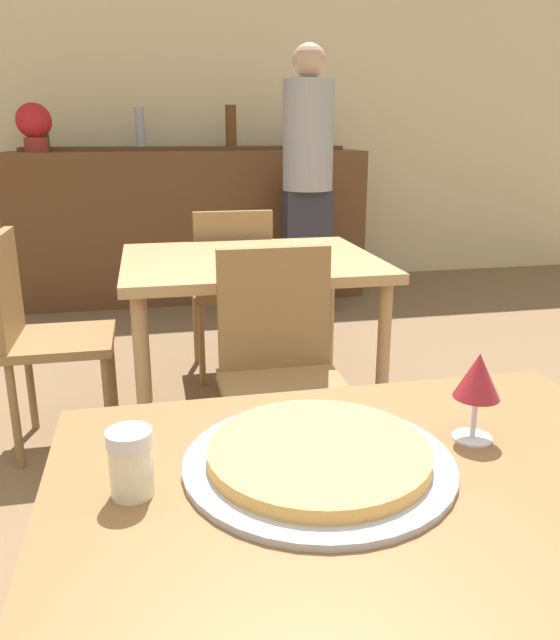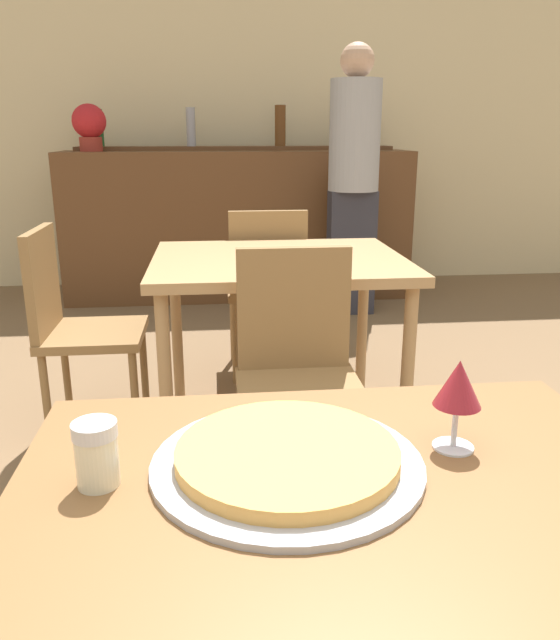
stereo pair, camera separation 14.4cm
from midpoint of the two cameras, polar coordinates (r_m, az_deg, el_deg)
name	(u,v)px [view 1 (the left image)]	position (r m, az deg, el deg)	size (l,w,h in m)	color
wall_back	(182,111)	(5.32, -9.73, 18.32)	(8.00, 0.05, 2.80)	beige
dining_table_near	(376,529)	(1.04, 4.68, -18.61)	(1.02, 0.73, 0.72)	brown
dining_table_far	(250,278)	(2.56, -4.35, 3.87)	(1.02, 0.85, 0.75)	#A87F51
bar_counter	(191,226)	(4.86, -8.95, 8.49)	(2.60, 0.56, 1.11)	brown
bar_back_shelf	(193,143)	(4.96, -8.79, 15.72)	(2.39, 0.24, 0.33)	brown
chair_far_side_front	(281,364)	(2.04, -1.97, -4.05)	(0.40, 0.40, 0.88)	olive
chair_far_side_back	(232,282)	(3.18, -5.76, 3.50)	(0.40, 0.40, 0.88)	olive
chair_far_side_left	(39,326)	(2.63, -22.66, -0.55)	(0.40, 0.40, 0.88)	olive
pizza_tray	(319,457)	(1.02, -0.54, -12.50)	(0.44, 0.44, 0.04)	#A3A3A8
cheese_shaker	(131,462)	(0.98, -17.72, -12.39)	(0.07, 0.07, 0.10)	beige
person_standing	(308,172)	(4.36, 1.58, 13.36)	(0.34, 0.34, 1.79)	#2D2D38
wine_glass	(478,379)	(1.10, 14.10, -5.29)	(0.08, 0.08, 0.16)	silver
potted_plant	(34,124)	(4.82, -22.40, 16.20)	(0.24, 0.24, 0.33)	maroon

